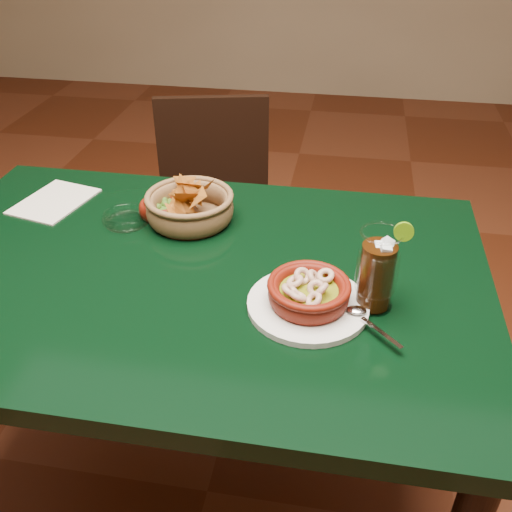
% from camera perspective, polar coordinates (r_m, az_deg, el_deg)
% --- Properties ---
extents(ground, '(7.00, 7.00, 0.00)m').
position_cam_1_polar(ground, '(1.70, -4.90, -22.40)').
color(ground, '#471C0C').
rests_on(ground, ground).
extents(dining_table, '(1.20, 0.80, 0.75)m').
position_cam_1_polar(dining_table, '(1.22, -6.35, -5.07)').
color(dining_table, black).
rests_on(dining_table, ground).
extents(dining_chair, '(0.46, 0.46, 0.84)m').
position_cam_1_polar(dining_chair, '(1.92, -4.08, 3.82)').
color(dining_chair, black).
rests_on(dining_chair, ground).
extents(shrimp_plate, '(0.28, 0.22, 0.07)m').
position_cam_1_polar(shrimp_plate, '(1.04, 5.30, -3.90)').
color(shrimp_plate, silver).
rests_on(shrimp_plate, dining_table).
extents(chip_basket, '(0.23, 0.23, 0.13)m').
position_cam_1_polar(chip_basket, '(1.31, -6.65, 4.95)').
color(chip_basket, brown).
rests_on(chip_basket, dining_table).
extents(guacamole_ramekin, '(0.12, 0.12, 0.04)m').
position_cam_1_polar(guacamole_ramekin, '(1.35, -9.48, 4.73)').
color(guacamole_ramekin, '#530F06').
rests_on(guacamole_ramekin, dining_table).
extents(cola_drink, '(0.16, 0.16, 0.18)m').
position_cam_1_polar(cola_drink, '(1.04, 12.00, -1.44)').
color(cola_drink, white).
rests_on(cola_drink, dining_table).
extents(glass_ashtray, '(0.12, 0.12, 0.03)m').
position_cam_1_polar(glass_ashtray, '(1.34, -12.82, 3.73)').
color(glass_ashtray, white).
rests_on(glass_ashtray, dining_table).
extents(paper_menu, '(0.18, 0.22, 0.00)m').
position_cam_1_polar(paper_menu, '(1.48, -19.53, 5.18)').
color(paper_menu, beige).
rests_on(paper_menu, dining_table).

